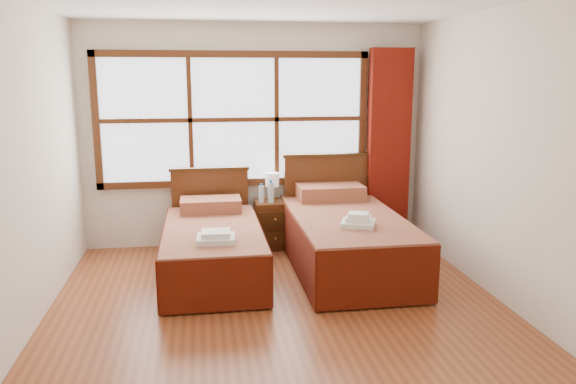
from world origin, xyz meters
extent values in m
plane|color=brown|center=(0.00, 0.00, 0.00)|extent=(4.50, 4.50, 0.00)
plane|color=silver|center=(0.00, 2.25, 1.30)|extent=(4.00, 0.00, 4.00)
plane|color=silver|center=(-2.00, 0.00, 1.30)|extent=(0.00, 4.50, 4.50)
plane|color=silver|center=(2.00, 0.00, 1.30)|extent=(0.00, 4.50, 4.50)
cube|color=white|center=(-0.25, 2.22, 1.50)|extent=(3.00, 0.02, 1.40)
cube|color=#4E2611|center=(-0.25, 2.20, 0.76)|extent=(3.16, 0.06, 0.08)
cube|color=#4E2611|center=(-0.25, 2.20, 2.24)|extent=(3.16, 0.06, 0.08)
cube|color=#4E2611|center=(-1.79, 2.20, 1.50)|extent=(0.08, 0.06, 1.56)
cube|color=#4E2611|center=(1.29, 2.20, 1.50)|extent=(0.08, 0.06, 1.56)
cube|color=#4E2611|center=(-0.75, 2.20, 1.50)|extent=(0.05, 0.05, 1.40)
cube|color=#4E2611|center=(0.25, 2.20, 1.50)|extent=(0.05, 0.05, 1.40)
cube|color=#4E2611|center=(-0.25, 2.20, 1.50)|extent=(3.00, 0.05, 0.05)
cube|color=maroon|center=(1.60, 2.11, 1.17)|extent=(0.50, 0.16, 2.30)
cube|color=#3D220C|center=(-0.55, 1.13, 0.14)|extent=(0.85, 1.71, 0.28)
cube|color=maroon|center=(-0.55, 1.13, 0.39)|extent=(0.96, 1.89, 0.23)
cube|color=#571609|center=(-1.03, 1.13, 0.26)|extent=(0.03, 1.89, 0.47)
cube|color=#571609|center=(-0.07, 1.13, 0.26)|extent=(0.03, 1.89, 0.47)
cube|color=#571609|center=(-0.55, 0.19, 0.26)|extent=(0.96, 0.03, 0.47)
cube|color=maroon|center=(-0.55, 1.82, 0.58)|extent=(0.67, 0.39, 0.15)
cube|color=#4E2611|center=(-0.55, 2.14, 0.46)|extent=(0.89, 0.06, 0.93)
cube|color=#3D220C|center=(-0.55, 2.14, 0.94)|extent=(0.93, 0.08, 0.04)
cube|color=#3D220C|center=(0.84, 1.13, 0.16)|extent=(0.97, 1.94, 0.32)
cube|color=maroon|center=(0.84, 1.13, 0.45)|extent=(1.09, 2.16, 0.26)
cube|color=#571609|center=(0.30, 1.13, 0.29)|extent=(0.03, 2.16, 0.54)
cube|color=#571609|center=(1.38, 1.13, 0.29)|extent=(0.03, 2.16, 0.54)
cube|color=#571609|center=(0.84, 0.06, 0.29)|extent=(1.09, 0.03, 0.54)
cube|color=maroon|center=(0.84, 1.91, 0.67)|extent=(0.76, 0.44, 0.17)
cube|color=#4E2611|center=(0.84, 2.14, 0.53)|extent=(1.01, 0.06, 1.06)
cube|color=#3D220C|center=(0.84, 2.14, 1.07)|extent=(1.06, 0.08, 0.04)
cube|color=#4E2611|center=(0.18, 2.00, 0.28)|extent=(0.42, 0.37, 0.56)
cube|color=#3D220C|center=(0.18, 1.80, 0.17)|extent=(0.37, 0.02, 0.17)
cube|color=#3D220C|center=(0.18, 1.80, 0.39)|extent=(0.37, 0.02, 0.17)
sphere|color=#B28B3C|center=(0.18, 1.78, 0.17)|extent=(0.03, 0.03, 0.03)
sphere|color=#B28B3C|center=(0.18, 1.78, 0.39)|extent=(0.03, 0.03, 0.03)
cube|color=white|center=(-0.53, 0.63, 0.54)|extent=(0.36, 0.32, 0.05)
cube|color=white|center=(-0.53, 0.63, 0.59)|extent=(0.27, 0.24, 0.05)
cube|color=white|center=(0.84, 0.70, 0.61)|extent=(0.39, 0.37, 0.05)
cube|color=white|center=(0.84, 0.70, 0.65)|extent=(0.29, 0.27, 0.04)
cube|color=white|center=(0.84, 0.70, 0.69)|extent=(0.24, 0.22, 0.04)
cylinder|color=gold|center=(0.18, 2.10, 0.57)|extent=(0.10, 0.10, 0.02)
cylinder|color=gold|center=(0.18, 2.10, 0.65)|extent=(0.02, 0.02, 0.14)
cylinder|color=white|center=(0.18, 2.10, 0.80)|extent=(0.16, 0.16, 0.16)
cylinder|color=silver|center=(0.03, 1.94, 0.66)|extent=(0.06, 0.06, 0.19)
cylinder|color=#175EB3|center=(0.03, 1.94, 0.77)|extent=(0.03, 0.03, 0.03)
cylinder|color=silver|center=(0.14, 1.93, 0.68)|extent=(0.07, 0.07, 0.23)
cylinder|color=#175EB3|center=(0.14, 1.93, 0.81)|extent=(0.03, 0.03, 0.03)
camera|label=1|loc=(-0.63, -4.36, 2.01)|focal=35.00mm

